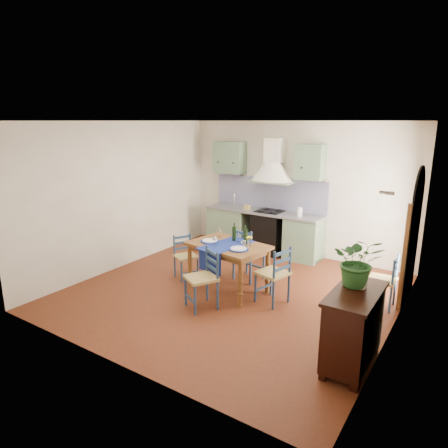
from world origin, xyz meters
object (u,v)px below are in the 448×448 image
(dining_table, at_px, (228,250))
(potted_plant, at_px, (358,261))
(chair_near, at_px, (203,278))
(sideboard, at_px, (353,326))

(dining_table, bearing_deg, potted_plant, -20.31)
(chair_near, bearing_deg, potted_plant, -2.63)
(sideboard, height_order, potted_plant, potted_plant)
(chair_near, distance_m, sideboard, 2.35)
(potted_plant, bearing_deg, dining_table, 159.69)
(dining_table, xyz_separation_m, chair_near, (0.03, -0.76, -0.24))
(chair_near, relative_size, potted_plant, 1.52)
(sideboard, bearing_deg, potted_plant, 104.67)
(chair_near, bearing_deg, sideboard, -6.53)
(chair_near, height_order, sideboard, sideboard)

